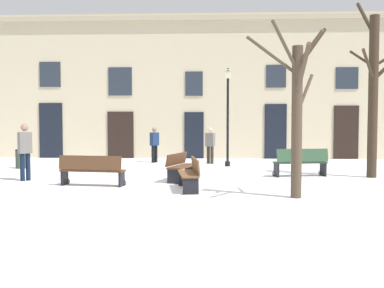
{
  "coord_description": "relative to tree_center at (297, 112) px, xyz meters",
  "views": [
    {
      "loc": [
        0.64,
        -12.84,
        1.86
      ],
      "look_at": [
        0.0,
        1.88,
        1.1
      ],
      "focal_mm": 42.29,
      "sensor_mm": 36.0,
      "label": 1
    }
  ],
  "objects": [
    {
      "name": "person_crossing_plaza",
      "position": [
        -7.82,
        2.81,
        -1.09
      ],
      "size": [
        0.43,
        0.42,
        1.77
      ],
      "rotation": [
        0.0,
        0.0,
        0.77
      ],
      "color": "black",
      "rests_on": "ground"
    },
    {
      "name": "bench_far_corner",
      "position": [
        -2.98,
        3.02,
        -1.64
      ],
      "size": [
        0.93,
        1.64,
        0.86
      ],
      "rotation": [
        0.0,
        0.0,
        1.26
      ],
      "color": "#51331E",
      "rests_on": "ground"
    },
    {
      "name": "tree_center",
      "position": [
        0.0,
        0.0,
        0.0
      ],
      "size": [
        1.79,
        1.94,
        4.18
      ],
      "color": "#4C3D2D",
      "rests_on": "ground"
    },
    {
      "name": "bench_by_litter_bin",
      "position": [
        -5.45,
        1.76,
        -1.62
      ],
      "size": [
        1.92,
        0.71,
        0.88
      ],
      "rotation": [
        0.0,
        0.0,
        3.0
      ],
      "color": "#51331E",
      "rests_on": "ground"
    },
    {
      "name": "person_by_shop_door",
      "position": [
        -4.58,
        9.05,
        -1.21
      ],
      "size": [
        0.41,
        0.43,
        1.58
      ],
      "rotation": [
        0.0,
        0.0,
        0.9
      ],
      "color": "black",
      "rests_on": "ground"
    },
    {
      "name": "litter_bin",
      "position": [
        -9.49,
        6.34,
        -1.71
      ],
      "size": [
        0.4,
        0.4,
        0.74
      ],
      "color": "#2D3D2D",
      "rests_on": "ground"
    },
    {
      "name": "bench_near_lamp",
      "position": [
        -2.61,
        1.17,
        -1.64
      ],
      "size": [
        0.69,
        1.72,
        0.86
      ],
      "rotation": [
        0.0,
        0.0,
        4.86
      ],
      "color": "brown",
      "rests_on": "ground"
    },
    {
      "name": "streetlamp",
      "position": [
        -1.38,
        7.52,
        0.36
      ],
      "size": [
        0.3,
        0.3,
        4.0
      ],
      "color": "black",
      "rests_on": "ground"
    },
    {
      "name": "ground_plane",
      "position": [
        -2.67,
        1.93,
        -2.08
      ],
      "size": [
        36.15,
        36.15,
        0.0
      ],
      "primitive_type": "plane",
      "color": "white"
    },
    {
      "name": "building_facade",
      "position": [
        -2.68,
        11.53,
        1.51
      ],
      "size": [
        22.6,
        0.6,
        7.1
      ],
      "color": "beige",
      "rests_on": "ground"
    },
    {
      "name": "bench_back_to_back_left",
      "position": [
        0.94,
        4.21,
        -1.6
      ],
      "size": [
        1.84,
        0.83,
        0.94
      ],
      "rotation": [
        0.0,
        0.0,
        3.33
      ],
      "color": "#2D4C33",
      "rests_on": "ground"
    },
    {
      "name": "person_strolling",
      "position": [
        -2.1,
        8.61,
        -1.22
      ],
      "size": [
        0.44,
        0.36,
        1.57
      ],
      "rotation": [
        0.0,
        0.0,
        5.83
      ],
      "color": "#2D271E",
      "rests_on": "ground"
    },
    {
      "name": "tree_foreground",
      "position": [
        3.25,
        4.11,
        0.83
      ],
      "size": [
        2.13,
        2.01,
        5.9
      ],
      "color": "#382B1E",
      "rests_on": "ground"
    }
  ]
}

